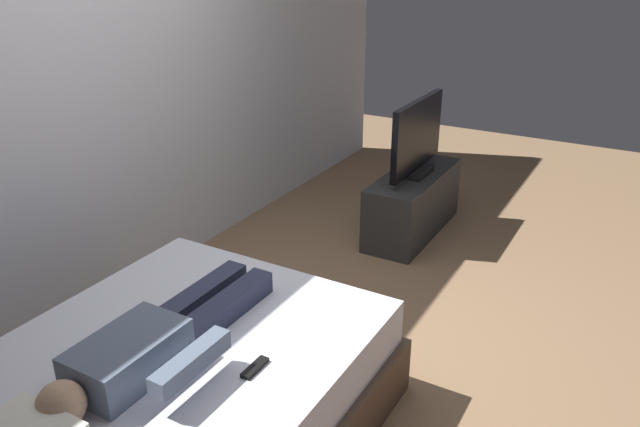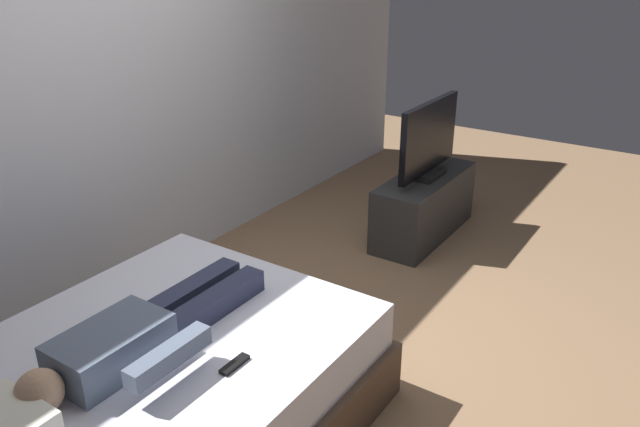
{
  "view_description": "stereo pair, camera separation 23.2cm",
  "coord_description": "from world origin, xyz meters",
  "px_view_note": "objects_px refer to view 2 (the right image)",
  "views": [
    {
      "loc": [
        -2.58,
        -1.44,
        2.16
      ],
      "look_at": [
        0.36,
        0.24,
        0.69
      ],
      "focal_mm": 34.94,
      "sensor_mm": 36.0,
      "label": 1
    },
    {
      "loc": [
        -2.46,
        -1.64,
        2.16
      ],
      "look_at": [
        0.36,
        0.24,
        0.69
      ],
      "focal_mm": 34.94,
      "sensor_mm": 36.0,
      "label": 2
    }
  ],
  "objects_px": {
    "person": "(138,336)",
    "bed": "(144,407)",
    "tv_stand": "(424,206)",
    "remote": "(235,364)",
    "tv": "(429,141)"
  },
  "relations": [
    {
      "from": "person",
      "to": "bed",
      "type": "bearing_deg",
      "value": -168.04
    },
    {
      "from": "tv_stand",
      "to": "remote",
      "type": "bearing_deg",
      "value": -172.42
    },
    {
      "from": "remote",
      "to": "tv_stand",
      "type": "relative_size",
      "value": 0.14
    },
    {
      "from": "tv_stand",
      "to": "bed",
      "type": "bearing_deg",
      "value": 179.1
    },
    {
      "from": "person",
      "to": "tv",
      "type": "relative_size",
      "value": 1.43
    },
    {
      "from": "person",
      "to": "remote",
      "type": "height_order",
      "value": "person"
    },
    {
      "from": "tv_stand",
      "to": "person",
      "type": "bearing_deg",
      "value": 178.97
    },
    {
      "from": "person",
      "to": "tv_stand",
      "type": "bearing_deg",
      "value": -1.03
    },
    {
      "from": "person",
      "to": "tv_stand",
      "type": "relative_size",
      "value": 1.15
    },
    {
      "from": "bed",
      "to": "remote",
      "type": "bearing_deg",
      "value": -65.7
    },
    {
      "from": "bed",
      "to": "person",
      "type": "height_order",
      "value": "person"
    },
    {
      "from": "person",
      "to": "tv_stand",
      "type": "xyz_separation_m",
      "value": [
        2.81,
        -0.05,
        -0.37
      ]
    },
    {
      "from": "person",
      "to": "tv_stand",
      "type": "height_order",
      "value": "person"
    },
    {
      "from": "tv_stand",
      "to": "tv",
      "type": "relative_size",
      "value": 1.25
    },
    {
      "from": "person",
      "to": "remote",
      "type": "relative_size",
      "value": 8.4
    }
  ]
}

